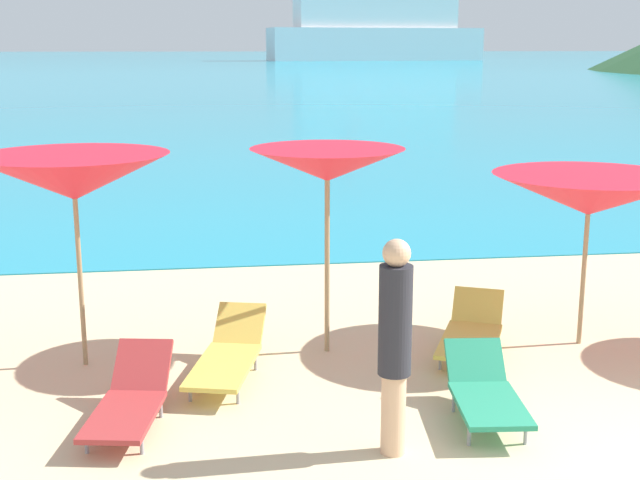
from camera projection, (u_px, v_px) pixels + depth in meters
The scene contains 11 objects.
ground_plane at pixel (439, 242), 16.08m from camera, with size 50.00×100.00×0.30m, color beige.
ocean_water at pixel (217, 58), 226.52m from camera, with size 650.00×440.00×0.02m, color teal.
umbrella_2 at pixel (74, 177), 9.03m from camera, with size 2.28×2.28×2.37m.
umbrella_3 at pixel (327, 165), 9.44m from camera, with size 1.83×1.83×2.37m.
umbrella_4 at pixel (589, 195), 9.78m from camera, with size 2.38×2.38×2.04m.
lounge_chair_1 at pixel (485, 391), 8.03m from camera, with size 0.71×1.43×0.60m.
lounge_chair_2 at pixel (472, 332), 9.76m from camera, with size 1.19×1.64×0.61m.
lounge_chair_7 at pixel (130, 399), 7.94m from camera, with size 0.81×1.59×0.61m.
lounge_chair_10 at pixel (228, 354), 9.06m from camera, with size 0.97×1.80×0.60m.
beachgoer_1 at pixel (395, 339), 7.22m from camera, with size 0.29×0.29×1.92m.
cruise_ship at pixel (375, 22), 188.60m from camera, with size 48.41×15.50×21.78m.
Camera 1 is at (-4.38, -5.20, 3.49)m, focal length 47.69 mm.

